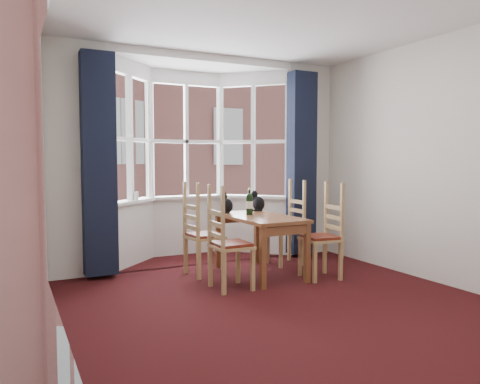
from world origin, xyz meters
TOP-DOWN VIEW (x-y plane):
  - floor at (0.00, 0.00)m, footprint 4.50×4.50m
  - ceiling at (0.00, 0.00)m, footprint 4.50×4.50m
  - wall_left at (-2.00, 0.00)m, footprint 0.00×4.50m
  - wall_right at (2.00, 0.00)m, footprint 0.00×4.50m
  - wall_back_pier_left at (-1.65, 2.25)m, footprint 0.70×0.12m
  - wall_back_pier_right at (1.65, 2.25)m, footprint 0.70×0.12m
  - bay_window at (0.00, 2.75)m, footprint 2.76×0.94m
  - curtain_left at (-1.42, 2.07)m, footprint 0.38×0.22m
  - curtain_right at (1.42, 2.07)m, footprint 0.38×0.22m
  - dining_table at (0.35, 1.38)m, footprint 0.70×1.29m
  - chair_left_near at (-0.32, 0.96)m, footprint 0.40×0.42m
  - chair_left_far at (-0.34, 1.66)m, footprint 0.44×0.46m
  - chair_right_near at (1.00, 0.90)m, footprint 0.44×0.46m
  - chair_right_far at (1.02, 1.72)m, footprint 0.41×0.43m
  - cat_left at (0.13, 1.86)m, footprint 0.18×0.22m
  - cat_right at (0.61, 1.89)m, footprint 0.21×0.24m
  - wine_bottle at (0.30, 1.54)m, footprint 0.08×0.08m
  - candle_tall at (-0.85, 2.60)m, footprint 0.06×0.06m
  - street at (0.00, 32.25)m, footprint 80.00×80.00m
  - tenement_building at (0.00, 14.01)m, footprint 18.40×7.80m

SIDE VIEW (x-z plane):
  - street at x=0.00m, z-range -6.00..-6.00m
  - floor at x=0.00m, z-range 0.00..0.00m
  - chair_left_near at x=-0.32m, z-range 0.01..0.93m
  - chair_left_far at x=-0.34m, z-range 0.01..0.93m
  - chair_right_near at x=1.00m, z-range 0.01..0.93m
  - chair_right_far at x=1.02m, z-range 0.01..0.93m
  - dining_table at x=0.35m, z-range 0.26..0.99m
  - cat_left at x=0.13m, z-range 0.69..0.97m
  - cat_right at x=0.61m, z-range 0.69..0.98m
  - wine_bottle at x=0.30m, z-range 0.70..1.03m
  - candle_tall at x=-0.85m, z-range 0.87..0.98m
  - curtain_left at x=-1.42m, z-range 0.05..2.65m
  - curtain_right at x=1.42m, z-range 0.05..2.65m
  - wall_left at x=-2.00m, z-range -0.85..3.65m
  - wall_right at x=2.00m, z-range -0.85..3.65m
  - wall_back_pier_left at x=-1.65m, z-range 0.00..2.80m
  - wall_back_pier_right at x=1.65m, z-range 0.00..2.80m
  - bay_window at x=0.00m, z-range 0.00..2.80m
  - tenement_building at x=0.00m, z-range -6.00..9.20m
  - ceiling at x=0.00m, z-range 2.80..2.80m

